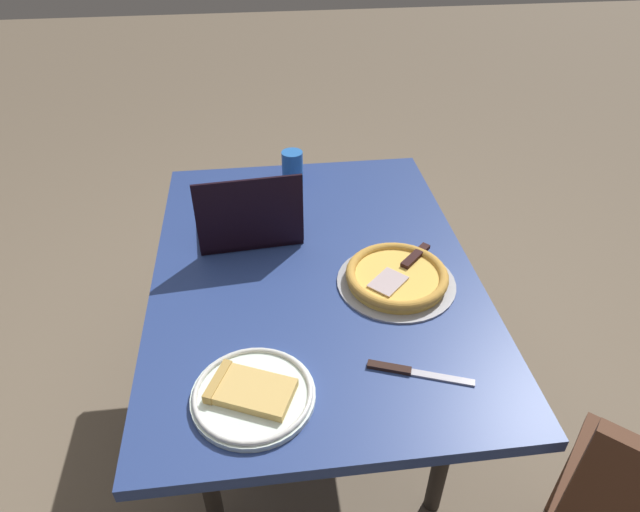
{
  "coord_description": "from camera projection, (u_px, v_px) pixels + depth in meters",
  "views": [
    {
      "loc": [
        1.21,
        -0.13,
        1.7
      ],
      "look_at": [
        -0.01,
        0.02,
        0.77
      ],
      "focal_mm": 30.94,
      "sensor_mm": 36.0,
      "label": 1
    }
  ],
  "objects": [
    {
      "name": "dining_table",
      "position": [
        314.0,
        288.0,
        1.6
      ],
      "size": [
        1.24,
        0.89,
        0.73
      ],
      "color": "navy",
      "rests_on": "ground_plane"
    },
    {
      "name": "laptop",
      "position": [
        250.0,
        223.0,
        1.64
      ],
      "size": [
        0.25,
        0.32,
        0.24
      ],
      "color": "black",
      "rests_on": "dining_table"
    },
    {
      "name": "pizza_plate",
      "position": [
        252.0,
        394.0,
        1.18
      ],
      "size": [
        0.27,
        0.27,
        0.04
      ],
      "color": "white",
      "rests_on": "dining_table"
    },
    {
      "name": "pizza_tray",
      "position": [
        397.0,
        277.0,
        1.48
      ],
      "size": [
        0.32,
        0.32,
        0.04
      ],
      "color": "#96989F",
      "rests_on": "dining_table"
    },
    {
      "name": "drink_cup",
      "position": [
        292.0,
        167.0,
        1.9
      ],
      "size": [
        0.07,
        0.07,
        0.11
      ],
      "color": "blue",
      "rests_on": "dining_table"
    },
    {
      "name": "table_knife",
      "position": [
        409.0,
        371.0,
        1.24
      ],
      "size": [
        0.1,
        0.23,
        0.01
      ],
      "color": "#B2B1C0",
      "rests_on": "dining_table"
    },
    {
      "name": "ground_plane",
      "position": [
        315.0,
        426.0,
        2.0
      ],
      "size": [
        12.0,
        12.0,
        0.0
      ],
      "primitive_type": "plane",
      "color": "#71614E"
    }
  ]
}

